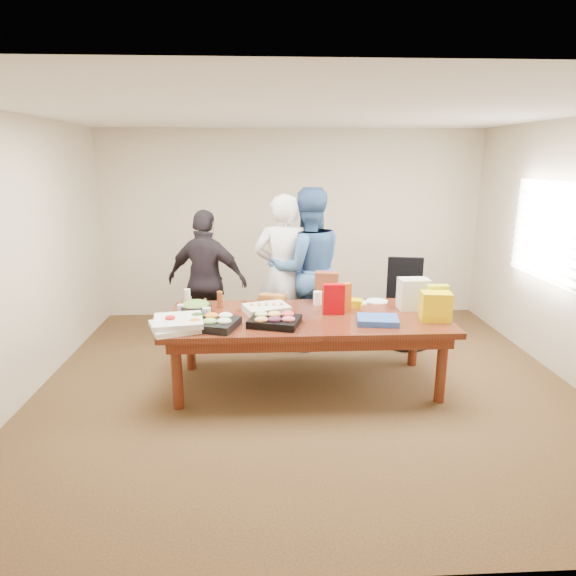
{
  "coord_description": "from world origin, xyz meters",
  "views": [
    {
      "loc": [
        -0.44,
        -4.77,
        2.29
      ],
      "look_at": [
        -0.19,
        0.1,
        1.02
      ],
      "focal_mm": 31.07,
      "sensor_mm": 36.0,
      "label": 1
    }
  ],
  "objects": [
    {
      "name": "pizza_box_lower",
      "position": [
        -1.25,
        -0.34,
        0.78
      ],
      "size": [
        0.57,
        0.57,
        0.05
      ],
      "primitive_type": "cube",
      "rotation": [
        0.0,
        0.0,
        0.36
      ],
      "color": "white",
      "rests_on": "conference_table"
    },
    {
      "name": "person_center",
      "position": [
        -0.2,
        1.04,
        0.95
      ],
      "size": [
        0.71,
        0.48,
        1.9
      ],
      "primitive_type": "imported",
      "rotation": [
        0.0,
        0.0,
        3.11
      ],
      "color": "silver",
      "rests_on": "floor"
    },
    {
      "name": "plate_b",
      "position": [
        0.58,
        0.42,
        0.76
      ],
      "size": [
        0.25,
        0.25,
        0.01
      ],
      "primitive_type": "cylinder",
      "rotation": [
        0.0,
        0.0,
        -0.12
      ],
      "color": "white",
      "rests_on": "conference_table"
    },
    {
      "name": "floor",
      "position": [
        0.0,
        0.0,
        -0.01
      ],
      "size": [
        5.5,
        5.0,
        0.02
      ],
      "primitive_type": "cube",
      "color": "#47301E",
      "rests_on": "ground"
    },
    {
      "name": "mayo_jar",
      "position": [
        0.15,
        0.39,
        0.82
      ],
      "size": [
        0.11,
        0.11,
        0.15
      ],
      "primitive_type": "cylinder",
      "rotation": [
        0.0,
        0.0,
        -0.24
      ],
      "color": "white",
      "rests_on": "conference_table"
    },
    {
      "name": "dressing_bottle",
      "position": [
        -0.9,
        0.32,
        0.84
      ],
      "size": [
        0.06,
        0.06,
        0.18
      ],
      "primitive_type": "cylinder",
      "rotation": [
        0.0,
        0.0,
        0.08
      ],
      "color": "brown",
      "rests_on": "conference_table"
    },
    {
      "name": "salad_bowl",
      "position": [
        -1.13,
        0.11,
        0.8
      ],
      "size": [
        0.34,
        0.34,
        0.11
      ],
      "primitive_type": "cylinder",
      "rotation": [
        0.0,
        0.0,
        0.04
      ],
      "color": "#292520",
      "rests_on": "conference_table"
    },
    {
      "name": "ceiling",
      "position": [
        0.0,
        0.0,
        2.71
      ],
      "size": [
        5.5,
        5.0,
        0.02
      ],
      "primitive_type": "cube",
      "color": "white",
      "rests_on": "wall_back"
    },
    {
      "name": "dip_bowl_a",
      "position": [
        0.47,
        0.36,
        0.78
      ],
      "size": [
        0.18,
        0.18,
        0.06
      ],
      "primitive_type": "cylinder",
      "rotation": [
        0.0,
        0.0,
        0.26
      ],
      "color": "#F6EACE",
      "rests_on": "conference_table"
    },
    {
      "name": "pizza_box_upper",
      "position": [
        -1.23,
        -0.34,
        0.83
      ],
      "size": [
        0.51,
        0.51,
        0.05
      ],
      "primitive_type": "cube",
      "rotation": [
        0.0,
        0.0,
        0.17
      ],
      "color": "white",
      "rests_on": "pizza_box_lower"
    },
    {
      "name": "grocery_bag_white",
      "position": [
        1.13,
        0.18,
        0.91
      ],
      "size": [
        0.31,
        0.22,
        0.32
      ],
      "primitive_type": "cube",
      "rotation": [
        0.0,
        0.0,
        0.02
      ],
      "color": "silver",
      "rests_on": "conference_table"
    },
    {
      "name": "dip_bowl_b",
      "position": [
        -0.47,
        0.23,
        0.78
      ],
      "size": [
        0.17,
        0.17,
        0.06
      ],
      "primitive_type": "cylinder",
      "rotation": [
        0.0,
        0.0,
        -0.18
      ],
      "color": "white",
      "rests_on": "conference_table"
    },
    {
      "name": "grocery_bag_yellow",
      "position": [
        1.24,
        -0.2,
        0.89
      ],
      "size": [
        0.3,
        0.23,
        0.28
      ],
      "primitive_type": "cube",
      "rotation": [
        0.0,
        0.0,
        -0.13
      ],
      "color": "#FFD604",
      "rests_on": "conference_table"
    },
    {
      "name": "window_blinds",
      "position": [
        2.68,
        0.6,
        1.5
      ],
      "size": [
        0.04,
        1.36,
        1.0
      ],
      "primitive_type": "cube",
      "color": "beige",
      "rests_on": "wall_right"
    },
    {
      "name": "mustard_bottle",
      "position": [
        0.3,
        0.29,
        0.84
      ],
      "size": [
        0.07,
        0.07,
        0.18
      ],
      "primitive_type": "cylinder",
      "rotation": [
        0.0,
        0.0,
        0.04
      ],
      "color": "#F39F0A",
      "rests_on": "conference_table"
    },
    {
      "name": "chip_bag_orange",
      "position": [
        0.37,
        0.15,
        0.9
      ],
      "size": [
        0.2,
        0.13,
        0.29
      ],
      "primitive_type": "cube",
      "rotation": [
        0.0,
        0.0,
        0.24
      ],
      "color": "#C75B11",
      "rests_on": "conference_table"
    },
    {
      "name": "person_left",
      "position": [
        -1.11,
        1.08,
        0.86
      ],
      "size": [
        1.08,
        0.7,
        1.71
      ],
      "primitive_type": "imported",
      "rotation": [
        0.0,
        0.0,
        2.83
      ],
      "color": "black",
      "rests_on": "floor"
    },
    {
      "name": "clear_cup_b",
      "position": [
        -1.26,
        0.05,
        0.81
      ],
      "size": [
        0.1,
        0.1,
        0.12
      ],
      "primitive_type": "cylinder",
      "rotation": [
        0.0,
        0.0,
        -0.15
      ],
      "color": "silver",
      "rests_on": "conference_table"
    },
    {
      "name": "banana_bunch",
      "position": [
        0.5,
        0.32,
        0.79
      ],
      "size": [
        0.27,
        0.21,
        0.08
      ],
      "primitive_type": "cube",
      "rotation": [
        0.0,
        0.0,
        -0.36
      ],
      "color": "#D5C700",
      "rests_on": "conference_table"
    },
    {
      "name": "sheet_cake",
      "position": [
        -0.41,
        0.13,
        0.79
      ],
      "size": [
        0.52,
        0.45,
        0.08
      ],
      "primitive_type": "cube",
      "rotation": [
        0.0,
        0.0,
        0.33
      ],
      "color": "silver",
      "rests_on": "conference_table"
    },
    {
      "name": "wall_back",
      "position": [
        0.0,
        2.5,
        1.35
      ],
      "size": [
        5.5,
        0.04,
        2.7
      ],
      "primitive_type": "cube",
      "color": "beige",
      "rests_on": "floor"
    },
    {
      "name": "window_panel",
      "position": [
        2.72,
        0.6,
        1.5
      ],
      "size": [
        0.03,
        1.4,
        1.1
      ],
      "primitive_type": "cube",
      "color": "white",
      "rests_on": "wall_right"
    },
    {
      "name": "wall_left",
      "position": [
        -2.75,
        0.0,
        1.35
      ],
      "size": [
        0.04,
        5.0,
        2.7
      ],
      "primitive_type": "cube",
      "color": "beige",
      "rests_on": "floor"
    },
    {
      "name": "conference_table",
      "position": [
        0.0,
        0.0,
        0.38
      ],
      "size": [
        2.8,
        1.2,
        0.75
      ],
      "primitive_type": "cube",
      "color": "#4C1C0F",
      "rests_on": "floor"
    },
    {
      "name": "wall_front",
      "position": [
        0.0,
        -2.5,
        1.35
      ],
      "size": [
        5.5,
        0.04,
        2.7
      ],
      "primitive_type": "cube",
      "color": "beige",
      "rests_on": "floor"
    },
    {
      "name": "plate_a",
      "position": [
        0.82,
        0.46,
        0.76
      ],
      "size": [
        0.29,
        0.29,
        0.01
      ],
      "primitive_type": "cylinder",
      "rotation": [
        0.0,
        0.0,
        0.26
      ],
      "color": "white",
      "rests_on": "conference_table"
    },
    {
      "name": "chip_bag_red",
      "position": [
        0.27,
        0.05,
        0.91
      ],
      "size": [
        0.22,
        0.1,
        0.31
      ],
      "primitive_type": "cube",
      "rotation": [
        0.0,
        0.0,
        -0.06
      ],
      "color": "#B00006",
      "rests_on": "conference_table"
    },
    {
      "name": "veggie_tray",
      "position": [
        -0.93,
        -0.31,
        0.79
      ],
      "size": [
        0.58,
        0.51,
        0.07
      ],
      "primitive_type": "cube",
      "rotation": [
        0.0,
        0.0,
        -0.33
      ],
      "color": "black",
      "rests_on": "conference_table"
    },
    {
      "name": "person_right",
      "position": [
        0.1,
        1.09,
        0.98
      ],
      "size": [
        1.07,
        0.9,
        1.97
      ],
      "primitive_type": "imported",
      "rotation": [
        0.0,
        0.0,
        3.32
      ],
      "color": "#365D94",
      "rests_on": "floor"
    },
    {
      "name": "ranch_bottle",
      "position": [
        -1.24,
        0.35,
        0.85
      ],
      "size": [
        0.08,
        0.08,
        0.2
      ],
      "primitive_type": "cylinder",
      "rotation": [
        0.0,
        0.0,
        0.2
      ],
      "color": "silver",
      "rests_on": "conference_table"
    },
    {
      "name": "chip_bag_blue",
      "position": [
        0.66,
        -0.26,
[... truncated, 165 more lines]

